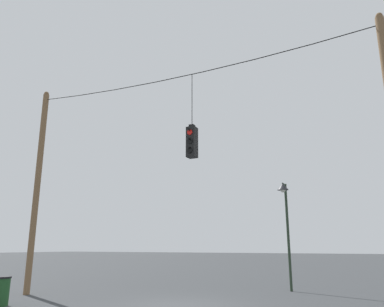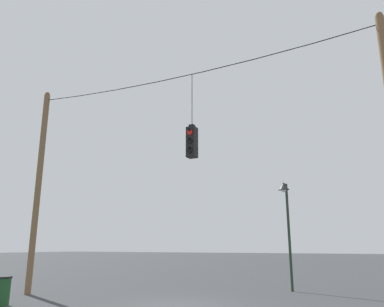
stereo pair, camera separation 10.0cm
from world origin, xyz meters
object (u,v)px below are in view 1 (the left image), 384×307
object	(u,v)px
traffic_light_over_intersection	(192,142)
street_lamp	(285,208)
trash_bin	(1,291)
utility_pole_left	(37,187)

from	to	relation	value
traffic_light_over_intersection	street_lamp	bearing A→B (deg)	69.93
traffic_light_over_intersection	trash_bin	bearing A→B (deg)	-156.42
street_lamp	trash_bin	size ratio (longest dim) A/B	5.08
street_lamp	trash_bin	world-z (taller)	street_lamp
traffic_light_over_intersection	trash_bin	world-z (taller)	traffic_light_over_intersection
utility_pole_left	traffic_light_over_intersection	xyz separation A→B (m)	(7.63, 0.00, 1.14)
utility_pole_left	trash_bin	size ratio (longest dim) A/B	9.53
utility_pole_left	trash_bin	xyz separation A→B (m)	(1.70, -2.59, -4.03)
traffic_light_over_intersection	trash_bin	xyz separation A→B (m)	(-5.93, -2.59, -5.18)
utility_pole_left	street_lamp	xyz separation A→B (m)	(9.68, 5.62, -0.84)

